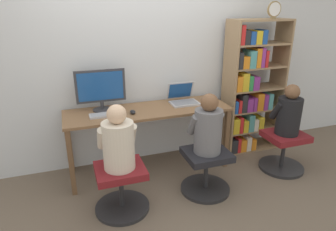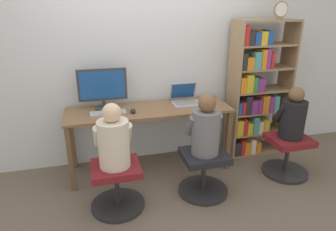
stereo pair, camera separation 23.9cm
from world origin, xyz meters
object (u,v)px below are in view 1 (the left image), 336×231
object	(u,v)px
desktop_monitor	(101,89)
office_chair_left	(121,187)
bookshelf	(249,91)
person_at_monitor	(118,141)
person_near_shelf	(289,113)
keyboard	(108,115)
office_chair_side	(283,150)
desk_clock	(274,10)
office_chair_right	(206,170)
laptop	(183,99)
person_at_laptop	(208,127)

from	to	relation	value
desktop_monitor	office_chair_left	size ratio (longest dim) A/B	1.03
office_chair_left	bookshelf	bearing A→B (deg)	21.59
person_at_monitor	person_near_shelf	world-z (taller)	person_at_monitor
keyboard	office_chair_side	distance (m)	2.14
desktop_monitor	desk_clock	size ratio (longest dim) A/B	2.71
keyboard	office_chair_left	distance (m)	0.81
office_chair_right	person_at_monitor	bearing A→B (deg)	-178.80
keyboard	bookshelf	xyz separation A→B (m)	(1.87, 0.13, 0.05)
desktop_monitor	person_near_shelf	xyz separation A→B (m)	(2.04, -0.66, -0.29)
desktop_monitor	office_chair_side	xyz separation A→B (m)	(2.04, -0.66, -0.77)
office_chair_right	laptop	bearing A→B (deg)	88.78
person_at_laptop	desk_clock	xyz separation A→B (m)	(1.12, 0.63, 1.10)
desk_clock	office_chair_side	world-z (taller)	desk_clock
bookshelf	desk_clock	world-z (taller)	desk_clock
laptop	office_chair_right	bearing A→B (deg)	-91.22
desktop_monitor	office_chair_right	bearing A→B (deg)	-38.99
desk_clock	office_chair_side	xyz separation A→B (m)	(-0.03, -0.52, -1.60)
laptop	office_chair_left	size ratio (longest dim) A/B	0.63
person_at_laptop	desk_clock	bearing A→B (deg)	29.33
office_chair_side	person_at_monitor	bearing A→B (deg)	-176.34
keyboard	desk_clock	size ratio (longest dim) A/B	1.92
person_near_shelf	person_at_laptop	bearing A→B (deg)	-174.29
person_at_monitor	bookshelf	distance (m)	2.00
person_at_laptop	desktop_monitor	bearing A→B (deg)	141.17
laptop	desk_clock	world-z (taller)	desk_clock
office_chair_side	keyboard	bearing A→B (deg)	166.85
person_at_laptop	office_chair_right	bearing A→B (deg)	-90.00
desktop_monitor	person_at_laptop	xyz separation A→B (m)	(0.95, -0.77, -0.28)
office_chair_left	person_at_laptop	bearing A→B (deg)	1.77
person_at_laptop	person_near_shelf	xyz separation A→B (m)	(1.09, 0.11, -0.01)
desktop_monitor	bookshelf	world-z (taller)	bookshelf
person_at_monitor	person_at_laptop	size ratio (longest dim) A/B	0.99
office_chair_left	office_chair_side	world-z (taller)	same
bookshelf	office_chair_side	xyz separation A→B (m)	(0.15, -0.60, -0.59)
person_at_laptop	office_chair_side	size ratio (longest dim) A/B	1.17
desktop_monitor	person_near_shelf	distance (m)	2.17
person_at_monitor	office_chair_side	distance (m)	2.07
office_chair_left	bookshelf	distance (m)	2.09
laptop	office_chair_right	distance (m)	0.93
bookshelf	office_chair_side	bearing A→B (deg)	-76.32
desktop_monitor	laptop	size ratio (longest dim) A/B	1.64
laptop	bookshelf	size ratio (longest dim) A/B	0.19
office_chair_left	person_at_monitor	world-z (taller)	person_at_monitor
office_chair_left	office_chair_right	xyz separation A→B (m)	(0.92, 0.02, 0.00)
person_at_laptop	keyboard	bearing A→B (deg)	148.08
office_chair_right	bookshelf	size ratio (longest dim) A/B	0.31
desktop_monitor	office_chair_left	bearing A→B (deg)	-87.48
laptop	keyboard	size ratio (longest dim) A/B	0.86
bookshelf	office_chair_side	world-z (taller)	bookshelf
laptop	keyboard	world-z (taller)	laptop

